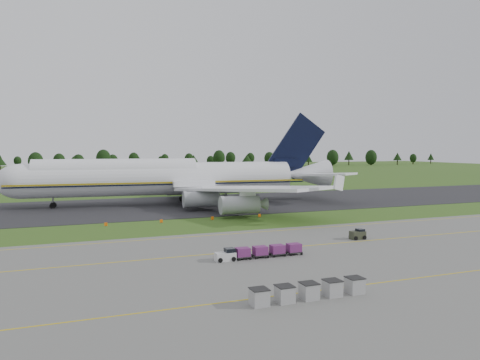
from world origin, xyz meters
name	(u,v)px	position (x,y,z in m)	size (l,w,h in m)	color
ground	(212,224)	(0.00, 0.00, 0.00)	(600.00, 600.00, 0.00)	#2F5118
apron	(309,272)	(0.00, -34.00, 0.03)	(300.00, 52.00, 0.06)	#61615C
taxiway	(176,206)	(0.00, 28.00, 0.04)	(300.00, 40.00, 0.08)	black
apron_markings	(280,258)	(0.00, -26.98, 0.06)	(300.00, 30.20, 0.01)	#C5AA0B
tree_line	(98,160)	(-3.06, 219.43, 6.06)	(527.61, 22.67, 11.07)	black
aircraft	(170,178)	(-0.69, 30.94, 6.36)	(79.40, 77.08, 22.27)	white
baggage_train	(258,252)	(-2.43, -25.96, 0.79)	(11.25, 1.44, 1.38)	silver
utility_cart	(358,235)	(15.75, -20.55, 0.64)	(2.16, 1.51, 1.18)	#2F3424
uld_row	(309,291)	(-4.40, -41.88, 0.81)	(11.10, 1.50, 1.49)	#979797
edge_markers	(187,220)	(-3.20, 5.04, 0.27)	(29.30, 0.30, 0.60)	#F55E07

